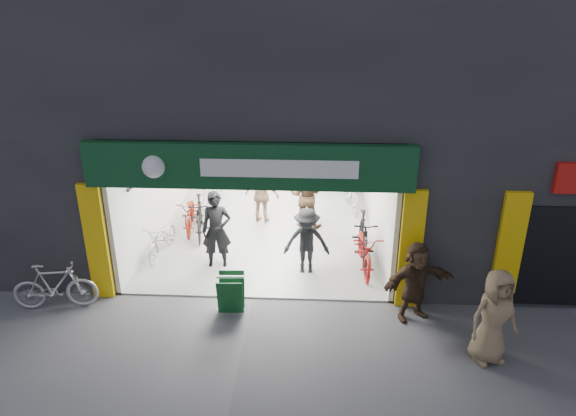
# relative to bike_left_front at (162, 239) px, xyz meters

# --- Properties ---
(ground) EXTENTS (60.00, 60.00, 0.00)m
(ground) POSITION_rel_bike_left_front_xyz_m (2.50, -1.93, -0.44)
(ground) COLOR #56565B
(ground) RESTS_ON ground
(building) EXTENTS (17.00, 10.27, 8.00)m
(building) POSITION_rel_bike_left_front_xyz_m (3.41, 3.06, 3.88)
(building) COLOR #232326
(building) RESTS_ON ground
(bike_left_front) EXTENTS (0.75, 1.72, 0.88)m
(bike_left_front) POSITION_rel_bike_left_front_xyz_m (0.00, 0.00, 0.00)
(bike_left_front) COLOR #B5B4B9
(bike_left_front) RESTS_ON ground
(bike_left_midfront) EXTENTS (0.83, 1.87, 1.09)m
(bike_left_midfront) POSITION_rel_bike_left_front_xyz_m (0.70, 1.15, 0.11)
(bike_left_midfront) COLOR black
(bike_left_midfront) RESTS_ON ground
(bike_left_midback) EXTENTS (0.89, 1.90, 0.96)m
(bike_left_midback) POSITION_rel_bike_left_front_xyz_m (0.36, 1.53, 0.04)
(bike_left_midback) COLOR maroon
(bike_left_midback) RESTS_ON ground
(bike_left_back) EXTENTS (0.88, 2.01, 1.17)m
(bike_left_back) POSITION_rel_bike_left_front_xyz_m (0.70, 2.77, 0.14)
(bike_left_back) COLOR silver
(bike_left_back) RESTS_ON ground
(bike_right_front) EXTENTS (0.55, 1.96, 1.18)m
(bike_right_front) POSITION_rel_bike_left_front_xyz_m (5.00, 0.01, 0.15)
(bike_right_front) COLOR black
(bike_right_front) RESTS_ON ground
(bike_right_mid) EXTENTS (0.75, 1.97, 1.03)m
(bike_right_mid) POSITION_rel_bike_left_front_xyz_m (5.00, -0.47, 0.07)
(bike_right_mid) COLOR maroon
(bike_right_mid) RESTS_ON ground
(bike_right_back) EXTENTS (0.82, 1.96, 1.14)m
(bike_right_back) POSITION_rel_bike_left_front_xyz_m (4.89, 3.24, 0.13)
(bike_right_back) COLOR #B0B0B5
(bike_right_back) RESTS_ON ground
(parked_bike) EXTENTS (1.78, 0.75, 1.04)m
(parked_bike) POSITION_rel_bike_left_front_xyz_m (-1.54, -2.49, 0.08)
(parked_bike) COLOR #B7B8BC
(parked_bike) RESTS_ON ground
(customer_a) EXTENTS (0.74, 0.53, 1.92)m
(customer_a) POSITION_rel_bike_left_front_xyz_m (1.50, -0.54, 0.52)
(customer_a) COLOR black
(customer_a) RESTS_ON ground
(customer_b) EXTENTS (1.02, 0.85, 1.90)m
(customer_b) POSITION_rel_bike_left_front_xyz_m (3.55, 1.91, 0.51)
(customer_b) COLOR #39281A
(customer_b) RESTS_ON ground
(customer_c) EXTENTS (1.08, 0.64, 1.64)m
(customer_c) POSITION_rel_bike_left_front_xyz_m (3.63, -0.75, 0.38)
(customer_c) COLOR black
(customer_c) RESTS_ON ground
(customer_d) EXTENTS (1.05, 0.62, 1.68)m
(customer_d) POSITION_rel_bike_left_front_xyz_m (2.30, 2.10, 0.40)
(customer_d) COLOR #977157
(customer_d) RESTS_ON ground
(pedestrian_near) EXTENTS (1.00, 0.79, 1.80)m
(pedestrian_near) POSITION_rel_bike_left_front_xyz_m (6.94, -3.68, 0.46)
(pedestrian_near) COLOR #826A4B
(pedestrian_near) RESTS_ON ground
(pedestrian_far) EXTENTS (1.62, 1.06, 1.67)m
(pedestrian_far) POSITION_rel_bike_left_front_xyz_m (5.81, -2.43, 0.40)
(pedestrian_far) COLOR #3B291B
(pedestrian_far) RESTS_ON ground
(sandwich_board) EXTENTS (0.55, 0.57, 0.81)m
(sandwich_board) POSITION_rel_bike_left_front_xyz_m (2.11, -2.43, 0.01)
(sandwich_board) COLOR #10411C
(sandwich_board) RESTS_ON ground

